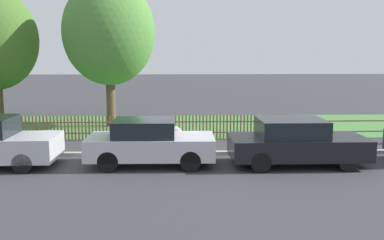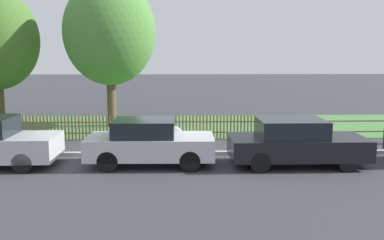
{
  "view_description": "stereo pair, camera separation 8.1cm",
  "coord_description": "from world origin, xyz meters",
  "px_view_note": "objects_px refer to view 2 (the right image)",
  "views": [
    {
      "loc": [
        0.69,
        -14.55,
        3.52
      ],
      "look_at": [
        1.25,
        1.0,
        1.1
      ],
      "focal_mm": 40.0,
      "sensor_mm": 36.0,
      "label": 1
    },
    {
      "loc": [
        0.77,
        -14.56,
        3.52
      ],
      "look_at": [
        1.25,
        1.0,
        1.1
      ],
      "focal_mm": 40.0,
      "sensor_mm": 36.0,
      "label": 2
    }
  ],
  "objects_px": {
    "tree_mid_park": "(110,33)",
    "parked_car_navy_estate": "(149,142)",
    "covered_motorcycle": "(159,132)",
    "parked_car_red_compact": "(295,142)"
  },
  "relations": [
    {
      "from": "parked_car_navy_estate",
      "to": "parked_car_red_compact",
      "type": "height_order",
      "value": "parked_car_red_compact"
    },
    {
      "from": "parked_car_navy_estate",
      "to": "tree_mid_park",
      "type": "bearing_deg",
      "value": 108.1
    },
    {
      "from": "parked_car_red_compact",
      "to": "tree_mid_park",
      "type": "distance_m",
      "value": 11.02
    },
    {
      "from": "tree_mid_park",
      "to": "parked_car_navy_estate",
      "type": "bearing_deg",
      "value": -72.76
    },
    {
      "from": "parked_car_navy_estate",
      "to": "parked_car_red_compact",
      "type": "distance_m",
      "value": 4.64
    },
    {
      "from": "parked_car_red_compact",
      "to": "parked_car_navy_estate",
      "type": "bearing_deg",
      "value": 178.19
    },
    {
      "from": "tree_mid_park",
      "to": "parked_car_red_compact",
      "type": "bearing_deg",
      "value": -47.69
    },
    {
      "from": "covered_motorcycle",
      "to": "tree_mid_park",
      "type": "xyz_separation_m",
      "value": [
        -2.53,
        5.11,
        3.9
      ]
    },
    {
      "from": "parked_car_navy_estate",
      "to": "covered_motorcycle",
      "type": "height_order",
      "value": "parked_car_navy_estate"
    },
    {
      "from": "covered_motorcycle",
      "to": "tree_mid_park",
      "type": "relative_size",
      "value": 0.29
    }
  ]
}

